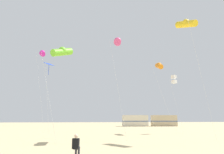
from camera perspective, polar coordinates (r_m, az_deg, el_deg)
name	(u,v)px	position (r m, az deg, el deg)	size (l,w,h in m)	color
kite_flyer_standing	(76,145)	(10.99, -10.32, -18.71)	(0.42, 0.55, 1.16)	black
kite_tube_gold	(186,24)	(22.38, 20.64, 14.22)	(2.33, 2.85, 12.22)	silver
kite_tube_orange	(159,66)	(29.72, 13.45, 3.17)	(2.99, 2.98, 10.21)	silver
kite_tube_magenta	(42,53)	(30.53, -19.53, 6.43)	(1.85, 2.59, 11.90)	silver
kite_diamond_blue	(49,67)	(22.69, -17.78, 2.89)	(1.22, 1.22, 8.01)	silver
kite_tube_lime	(62,52)	(20.04, -14.22, 7.10)	(3.02, 3.15, 9.05)	silver
kite_tube_rainbow	(118,42)	(20.62, 1.61, 10.04)	(1.54, 2.58, 10.36)	silver
kite_box_white	(174,79)	(29.90, 17.48, -0.65)	(1.40, 1.35, 8.09)	silver
rv_van_cream	(135,121)	(52.17, 6.66, -12.45)	(6.53, 2.59, 2.80)	beige
rv_van_tan	(164,121)	(54.41, 14.77, -12.12)	(6.59, 2.78, 2.80)	#C6B28C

